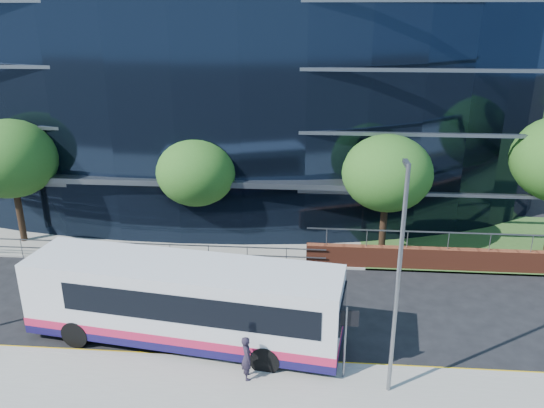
# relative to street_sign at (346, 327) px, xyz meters

# --- Properties ---
(ground) EXTENTS (200.00, 200.00, 0.00)m
(ground) POSITION_rel_street_sign_xyz_m (-4.50, 1.59, -2.15)
(ground) COLOR black
(ground) RESTS_ON ground
(kerb) EXTENTS (80.00, 0.25, 0.16)m
(kerb) POSITION_rel_street_sign_xyz_m (-4.50, 0.59, -2.07)
(kerb) COLOR gray
(kerb) RESTS_ON ground
(yellow_line_outer) EXTENTS (80.00, 0.08, 0.01)m
(yellow_line_outer) POSITION_rel_street_sign_xyz_m (-4.50, 0.79, -2.14)
(yellow_line_outer) COLOR gold
(yellow_line_outer) RESTS_ON ground
(yellow_line_inner) EXTENTS (80.00, 0.08, 0.01)m
(yellow_line_inner) POSITION_rel_street_sign_xyz_m (-4.50, 0.94, -2.14)
(yellow_line_inner) COLOR gold
(yellow_line_inner) RESTS_ON ground
(far_forecourt) EXTENTS (50.00, 8.00, 0.10)m
(far_forecourt) POSITION_rel_street_sign_xyz_m (-10.50, 12.59, -2.10)
(far_forecourt) COLOR gray
(far_forecourt) RESTS_ON ground
(glass_office) EXTENTS (44.00, 23.10, 16.00)m
(glass_office) POSITION_rel_street_sign_xyz_m (-8.50, 22.44, 5.85)
(glass_office) COLOR black
(glass_office) RESTS_ON ground
(guard_railings) EXTENTS (24.00, 0.05, 1.10)m
(guard_railings) POSITION_rel_street_sign_xyz_m (-12.50, 8.59, -1.33)
(guard_railings) COLOR slate
(guard_railings) RESTS_ON ground
(apartment_block) EXTENTS (60.00, 42.00, 30.00)m
(apartment_block) POSITION_rel_street_sign_xyz_m (27.50, 58.80, 8.96)
(apartment_block) COLOR #2D511E
(apartment_block) RESTS_ON ground
(street_sign) EXTENTS (0.85, 0.09, 2.80)m
(street_sign) POSITION_rel_street_sign_xyz_m (0.00, 0.00, 0.00)
(street_sign) COLOR slate
(street_sign) RESTS_ON pavement_near
(tree_far_a) EXTENTS (4.95, 4.95, 6.98)m
(tree_far_a) POSITION_rel_street_sign_xyz_m (-17.50, 10.59, 2.71)
(tree_far_a) COLOR black
(tree_far_a) RESTS_ON ground
(tree_far_b) EXTENTS (4.29, 4.29, 6.05)m
(tree_far_b) POSITION_rel_street_sign_xyz_m (-7.50, 11.09, 2.06)
(tree_far_b) COLOR black
(tree_far_b) RESTS_ON ground
(tree_far_c) EXTENTS (4.62, 4.62, 6.51)m
(tree_far_c) POSITION_rel_street_sign_xyz_m (2.50, 10.59, 2.39)
(tree_far_c) COLOR black
(tree_far_c) RESTS_ON ground
(tree_dist_e) EXTENTS (4.62, 4.62, 6.51)m
(tree_dist_e) POSITION_rel_street_sign_xyz_m (19.50, 41.59, 2.39)
(tree_dist_e) COLOR black
(tree_dist_e) RESTS_ON ground
(streetlight_east) EXTENTS (0.15, 0.77, 8.00)m
(streetlight_east) POSITION_rel_street_sign_xyz_m (1.50, -0.59, 2.29)
(streetlight_east) COLOR slate
(streetlight_east) RESTS_ON pavement_near
(city_bus) EXTENTS (12.54, 4.47, 3.32)m
(city_bus) POSITION_rel_street_sign_xyz_m (-6.03, 1.87, -0.39)
(city_bus) COLOR silver
(city_bus) RESTS_ON ground
(pedestrian) EXTENTS (0.55, 0.69, 1.66)m
(pedestrian) POSITION_rel_street_sign_xyz_m (-3.38, -0.37, -1.17)
(pedestrian) COLOR black
(pedestrian) RESTS_ON pavement_near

